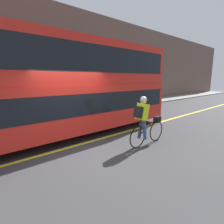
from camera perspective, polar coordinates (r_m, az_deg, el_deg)
name	(u,v)px	position (r m, az deg, el deg)	size (l,w,h in m)	color
ground_plane	(78,148)	(5.99, -10.93, -11.48)	(80.00, 80.00, 0.00)	#38383A
road_center_line	(75,146)	(6.19, -12.10, -10.74)	(50.00, 0.14, 0.01)	yellow
sidewalk_curb	(27,118)	(11.16, -25.99, -1.66)	(60.00, 2.39, 0.11)	gray
building_facade	(15,56)	(12.32, -29.12, 15.79)	(60.00, 0.30, 7.21)	brown
bus	(67,84)	(7.11, -14.54, 8.95)	(9.22, 2.58, 3.71)	black
cyclist_on_bike	(145,120)	(5.94, 10.61, -2.47)	(1.78, 0.32, 1.70)	black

